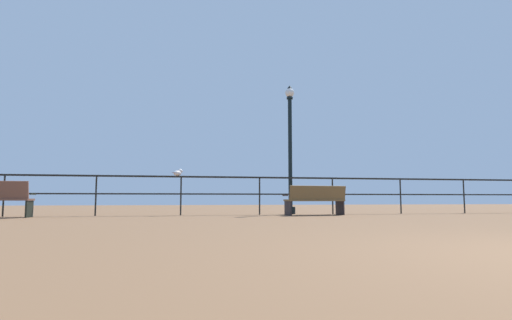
% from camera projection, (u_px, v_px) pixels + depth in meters
% --- Properties ---
extents(pier_railing, '(20.66, 0.05, 1.12)m').
position_uv_depth(pier_railing, '(297.00, 187.00, 12.29)').
color(pier_railing, black).
rests_on(pier_railing, ground_plane).
extents(bench_near_left, '(1.75, 0.85, 0.83)m').
position_uv_depth(bench_near_left, '(316.00, 199.00, 11.61)').
color(bench_near_left, brown).
rests_on(bench_near_left, ground_plane).
extents(lamppost_center, '(0.29, 0.29, 4.04)m').
position_uv_depth(lamppost_center, '(290.00, 146.00, 12.67)').
color(lamppost_center, black).
rests_on(lamppost_center, ground_plane).
extents(seagull_on_rail, '(0.33, 0.35, 0.20)m').
position_uv_depth(seagull_on_rail, '(178.00, 173.00, 11.65)').
color(seagull_on_rail, silver).
rests_on(seagull_on_rail, pier_railing).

